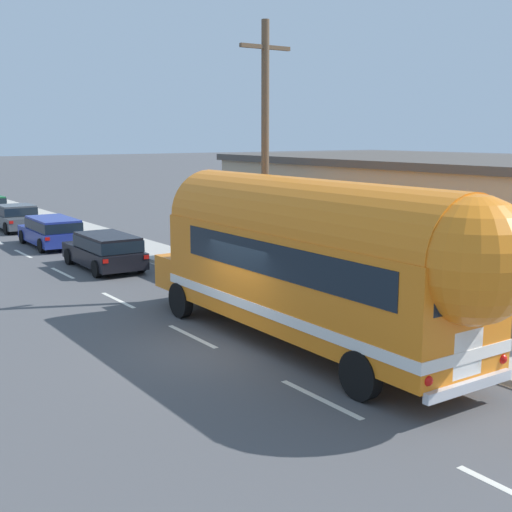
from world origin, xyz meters
name	(u,v)px	position (x,y,z in m)	size (l,w,h in m)	color
ground_plane	(219,349)	(0.00, 0.00, 0.00)	(300.00, 300.00, 0.00)	#4C4C4F
lane_markings	(113,261)	(2.56, 12.44, 0.00)	(3.76, 80.00, 0.01)	silver
sidewalk_slab	(188,262)	(4.73, 10.00, 0.07)	(2.21, 90.00, 0.15)	#ADA89E
roadside_building	(442,219)	(10.69, 2.37, 2.18)	(9.02, 15.56, 4.34)	tan
utility_pole	(265,157)	(4.06, 3.79, 4.42)	(1.80, 0.24, 8.50)	brown
painted_bus	(319,257)	(1.81, -1.54, 2.30)	(2.65, 11.94, 4.12)	orange
car_lead	(105,249)	(1.64, 10.93, 0.79)	(2.00, 4.53, 1.37)	black
car_second	(52,230)	(1.65, 17.27, 0.80)	(2.06, 4.58, 1.37)	navy
car_third	(16,217)	(1.91, 23.92, 0.73)	(2.03, 4.30, 1.37)	#474C51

